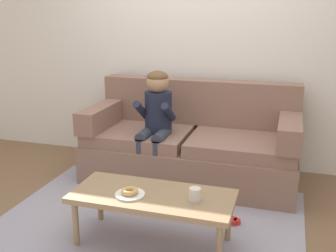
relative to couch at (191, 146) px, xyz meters
The scene contains 10 objects.
ground 0.92m from the couch, 97.07° to the right, with size 10.00×10.00×0.00m, color brown.
wall_back 1.19m from the couch, 100.86° to the left, with size 8.00×0.10×2.80m, color silver.
area_rug 1.16m from the couch, 95.48° to the right, with size 2.39×2.07×0.01m, color #9993A3.
couch is the anchor object (origin of this frame).
coffee_table 1.24m from the couch, 88.97° to the right, with size 1.15×0.50×0.40m.
person_child 0.49m from the couch, 145.36° to the right, with size 0.34×0.58×1.10m.
plate 1.32m from the couch, 95.23° to the right, with size 0.21×0.21×0.01m, color white.
donut 1.32m from the couch, 95.23° to the right, with size 0.12×0.12×0.04m, color tan.
mug 1.30m from the couch, 75.26° to the right, with size 0.08×0.08×0.09m, color silver.
toy_controller 1.00m from the couch, 58.73° to the right, with size 0.23×0.09×0.05m.
Camera 1 is at (0.98, -2.81, 1.63)m, focal length 42.60 mm.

